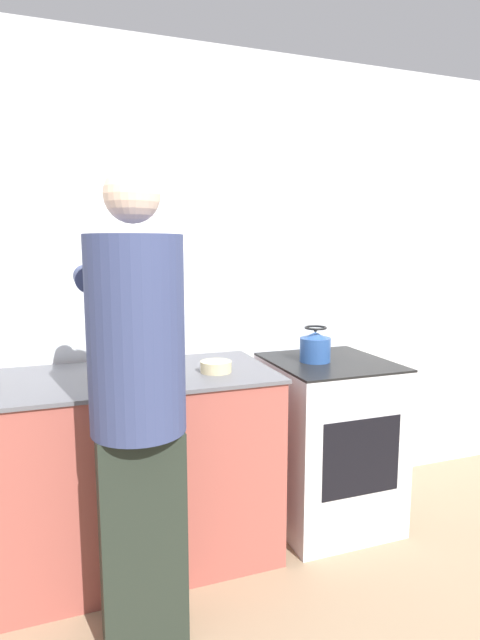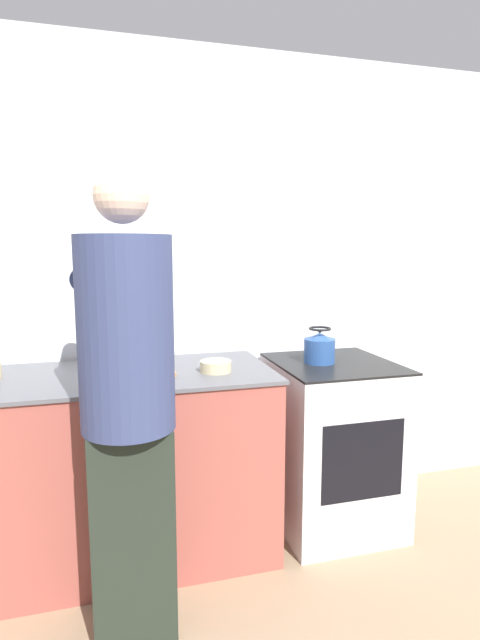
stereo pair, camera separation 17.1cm
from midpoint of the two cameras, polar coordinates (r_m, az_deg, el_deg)
ground_plane at (r=2.56m, az=-5.81°, el=-28.36°), size 12.00×12.00×0.00m
wall_back at (r=2.79m, az=-8.78°, el=3.57°), size 8.00×0.05×2.60m
counter at (r=2.58m, az=-15.46°, el=-16.24°), size 1.82×0.68×0.93m
oven at (r=2.89m, az=12.22°, el=-13.63°), size 0.62×0.67×0.91m
person at (r=1.91m, az=-10.18°, el=-8.48°), size 0.39×0.63×1.80m
cutting_board at (r=2.41m, az=-10.16°, el=-5.92°), size 0.38×0.21×0.02m
knife at (r=2.44m, az=-10.87°, el=-5.51°), size 0.20×0.04×0.01m
kettle at (r=2.71m, az=10.87°, el=-3.17°), size 0.17×0.17×0.19m
bowl_prep at (r=2.42m, az=-0.77°, el=-5.32°), size 0.15×0.15×0.05m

